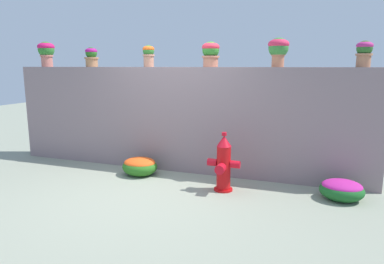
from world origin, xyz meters
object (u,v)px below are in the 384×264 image
Objects in this scene: potted_plant_2 at (149,54)px; flower_bush_right at (342,189)px; fire_hydrant at (223,164)px; potted_plant_4 at (278,48)px; flower_bush_left at (140,165)px; potted_plant_0 at (46,51)px; potted_plant_1 at (91,56)px; potted_plant_5 at (364,51)px; potted_plant_3 at (211,52)px.

potted_plant_2 is 0.63× the size of flower_bush_right.
potted_plant_2 is 0.43× the size of fire_hydrant.
flower_bush_right is at bearing -31.41° from potted_plant_4.
flower_bush_left is 1.01× the size of flower_bush_right.
potted_plant_2 reaches higher than flower_bush_left.
potted_plant_0 is at bearing -179.64° from potted_plant_2.
potted_plant_2 is 2.30m from potted_plant_4.
fire_hydrant is at bearing -16.08° from potted_plant_1.
potted_plant_5 is at bearing 0.90° from potted_plant_1.
fire_hydrant is at bearing -60.78° from potted_plant_3.
potted_plant_5 is 0.43× the size of fire_hydrant.
potted_plant_5 reaches higher than potted_plant_1.
potted_plant_5 is at bearing 0.52° from potted_plant_0.
flower_bush_left is (-1.10, -0.57, -1.94)m from potted_plant_3.
potted_plant_3 is 2.31m from flower_bush_left.
potted_plant_5 is (5.83, 0.05, -0.09)m from potted_plant_0.
potted_plant_3 is (3.46, 0.00, -0.07)m from potted_plant_0.
potted_plant_2 is at bearing 152.54° from fire_hydrant.
potted_plant_4 is (3.50, 0.03, 0.09)m from potted_plant_1.
potted_plant_0 is 1.18× the size of potted_plant_3.
flower_bush_left is (-2.22, -0.58, -1.99)m from potted_plant_4.
potted_plant_4 is at bearing -0.17° from potted_plant_2.
flower_bush_right is (2.16, -0.63, -1.95)m from potted_plant_3.
potted_plant_5 is (2.36, 0.05, -0.02)m from potted_plant_3.
potted_plant_5 is 4.01m from flower_bush_left.
potted_plant_5 is (1.24, 0.05, -0.06)m from potted_plant_4.
flower_bush_right is (3.34, -0.64, -1.94)m from potted_plant_2.
potted_plant_0 is 5.83m from potted_plant_5.
potted_plant_0 is 1.29× the size of potted_plant_5.
fire_hydrant is (2.85, -0.82, -1.65)m from potted_plant_1.
potted_plant_0 is 1.29× the size of potted_plant_2.
flower_bush_left is (0.07, -0.58, -1.93)m from potted_plant_2.
potted_plant_4 is 3.04m from flower_bush_left.
potted_plant_4 is at bearing 148.59° from flower_bush_right.
flower_bush_left is (-1.58, 0.27, -0.25)m from fire_hydrant.
potted_plant_0 reaches higher than potted_plant_3.
potted_plant_4 is 2.34m from flower_bush_right.
potted_plant_1 is 3.50m from potted_plant_4.
potted_plant_1 is 0.95× the size of potted_plant_5.
potted_plant_1 is 0.80× the size of potted_plant_4.
potted_plant_2 is at bearing 0.36° from potted_plant_0.
potted_plant_1 is at bearing -178.29° from potted_plant_2.
potted_plant_2 is 3.54m from potted_plant_5.
potted_plant_4 is 2.04m from fire_hydrant.
potted_plant_2 is 2.01m from flower_bush_left.
flower_bush_left is (2.36, -0.57, -2.01)m from potted_plant_0.
flower_bush_left is at bearing -82.88° from potted_plant_2.
potted_plant_2 is 1.18m from potted_plant_3.
flower_bush_left is 3.26m from flower_bush_right.
potted_plant_2 is 2.51m from fire_hydrant.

